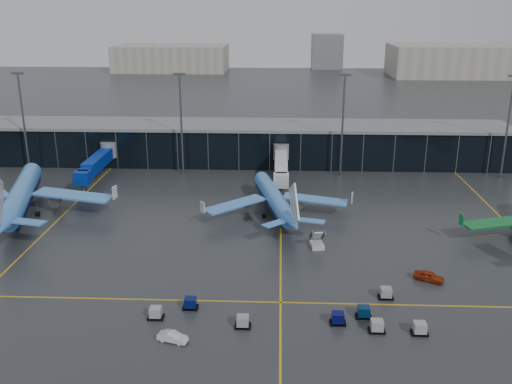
{
  "coord_description": "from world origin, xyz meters",
  "views": [
    {
      "loc": [
        9.55,
        -89.08,
        41.73
      ],
      "look_at": [
        5.0,
        18.0,
        6.0
      ],
      "focal_mm": 40.0,
      "sensor_mm": 36.0,
      "label": 1
    }
  ],
  "objects_px": {
    "mobile_airstair": "(317,243)",
    "airliner_klm_near": "(274,188)",
    "service_van_red": "(429,276)",
    "airliner_arkefly": "(20,182)",
    "service_van_white": "(173,337)",
    "baggage_carts": "(308,315)"
  },
  "relations": [
    {
      "from": "mobile_airstair",
      "to": "airliner_arkefly",
      "type": "bearing_deg",
      "value": 158.83
    },
    {
      "from": "mobile_airstair",
      "to": "service_van_white",
      "type": "bearing_deg",
      "value": -131.06
    },
    {
      "from": "baggage_carts",
      "to": "service_van_red",
      "type": "relative_size",
      "value": 8.14
    },
    {
      "from": "airliner_arkefly",
      "to": "airliner_klm_near",
      "type": "relative_size",
      "value": 1.24
    },
    {
      "from": "baggage_carts",
      "to": "mobile_airstair",
      "type": "relative_size",
      "value": 10.95
    },
    {
      "from": "airliner_arkefly",
      "to": "mobile_airstair",
      "type": "xyz_separation_m",
      "value": [
        59.88,
        -14.47,
        -6.11
      ]
    },
    {
      "from": "airliner_arkefly",
      "to": "service_van_red",
      "type": "distance_m",
      "value": 81.52
    },
    {
      "from": "airliner_klm_near",
      "to": "service_van_red",
      "type": "height_order",
      "value": "airliner_klm_near"
    },
    {
      "from": "mobile_airstair",
      "to": "service_van_red",
      "type": "bearing_deg",
      "value": -43.69
    },
    {
      "from": "airliner_arkefly",
      "to": "baggage_carts",
      "type": "xyz_separation_m",
      "value": [
        57.25,
        -39.22,
        -6.12
      ]
    },
    {
      "from": "baggage_carts",
      "to": "service_van_red",
      "type": "xyz_separation_m",
      "value": [
        19.5,
        12.44,
        0.03
      ]
    },
    {
      "from": "airliner_klm_near",
      "to": "baggage_carts",
      "type": "distance_m",
      "value": 42.0
    },
    {
      "from": "airliner_klm_near",
      "to": "baggage_carts",
      "type": "bearing_deg",
      "value": -95.8
    },
    {
      "from": "service_van_white",
      "to": "mobile_airstair",
      "type": "bearing_deg",
      "value": -17.77
    },
    {
      "from": "mobile_airstair",
      "to": "service_van_red",
      "type": "relative_size",
      "value": 0.74
    },
    {
      "from": "airliner_klm_near",
      "to": "service_van_white",
      "type": "distance_m",
      "value": 49.37
    },
    {
      "from": "baggage_carts",
      "to": "mobile_airstair",
      "type": "height_order",
      "value": "mobile_airstair"
    },
    {
      "from": "airliner_klm_near",
      "to": "mobile_airstair",
      "type": "xyz_separation_m",
      "value": [
        7.92,
        -16.64,
        -4.79
      ]
    },
    {
      "from": "mobile_airstair",
      "to": "airliner_klm_near",
      "type": "bearing_deg",
      "value": 107.87
    },
    {
      "from": "service_van_white",
      "to": "airliner_klm_near",
      "type": "bearing_deg",
      "value": 0.97
    },
    {
      "from": "service_van_red",
      "to": "service_van_white",
      "type": "height_order",
      "value": "service_van_red"
    },
    {
      "from": "airliner_arkefly",
      "to": "service_van_white",
      "type": "height_order",
      "value": "airliner_arkefly"
    }
  ]
}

